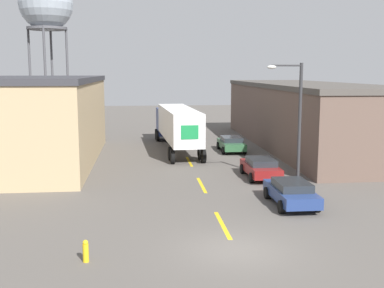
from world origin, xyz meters
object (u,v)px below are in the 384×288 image
at_px(parked_car_right_far, 231,143).
at_px(water_tower, 46,5).
at_px(parked_car_right_near, 291,192).
at_px(street_lamp, 296,115).
at_px(parked_car_right_mid, 261,167).
at_px(semi_truck, 176,124).
at_px(fire_hydrant, 86,251).

xyz_separation_m(parked_car_right_far, water_tower, (-18.71, 18.87, 13.86)).
height_order(parked_car_right_near, street_lamp, street_lamp).
xyz_separation_m(parked_car_right_mid, street_lamp, (1.53, -2.20, 3.60)).
height_order(semi_truck, parked_car_right_near, semi_truck).
xyz_separation_m(street_lamp, fire_hydrant, (-11.33, -10.92, -3.89)).
bearing_deg(parked_car_right_mid, street_lamp, -55.11).
relative_size(semi_truck, parked_car_right_near, 3.41).
relative_size(parked_car_right_mid, water_tower, 0.25).
bearing_deg(parked_car_right_far, street_lamp, -83.11).
bearing_deg(parked_car_right_far, fire_hydrant, -112.55).
distance_m(street_lamp, fire_hydrant, 16.21).
distance_m(parked_car_right_far, street_lamp, 13.26).
height_order(parked_car_right_far, parked_car_right_mid, same).
bearing_deg(semi_truck, parked_car_right_far, -22.05).
bearing_deg(semi_truck, parked_car_right_near, -79.35).
bearing_deg(street_lamp, parked_car_right_mid, 124.89).
bearing_deg(water_tower, fire_hydrant, -78.15).
xyz_separation_m(semi_truck, parked_car_right_near, (4.66, -18.58, -1.60)).
distance_m(parked_car_right_mid, street_lamp, 4.48).
distance_m(parked_car_right_mid, water_tower, 37.46).
relative_size(semi_truck, parked_car_right_far, 3.41).
bearing_deg(parked_car_right_mid, parked_car_right_near, -90.00).
relative_size(parked_car_right_far, fire_hydrant, 5.31).
xyz_separation_m(semi_truck, fire_hydrant, (-5.14, -25.17, -1.90)).
relative_size(parked_car_right_mid, street_lamp, 0.60).
xyz_separation_m(parked_car_right_far, parked_car_right_near, (0.00, -17.01, 0.00)).
xyz_separation_m(water_tower, street_lamp, (20.24, -31.55, -10.26)).
bearing_deg(parked_car_right_far, semi_truck, 161.37).
height_order(semi_truck, water_tower, water_tower).
bearing_deg(street_lamp, parked_car_right_near, -109.45).
height_order(parked_car_right_far, street_lamp, street_lamp).
height_order(parked_car_right_mid, parked_car_right_near, same).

